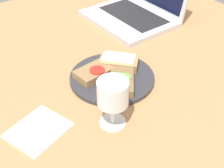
# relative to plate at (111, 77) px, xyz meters

# --- Properties ---
(wooden_table) EXTENTS (1.40, 1.40, 0.03)m
(wooden_table) POSITION_rel_plate_xyz_m (0.00, -0.02, -0.02)
(wooden_table) COLOR #B27F51
(wooden_table) RESTS_ON ground
(plate) EXTENTS (0.24, 0.24, 0.01)m
(plate) POSITION_rel_plate_xyz_m (0.00, 0.00, 0.00)
(plate) COLOR #333338
(plate) RESTS_ON wooden_table
(sandwich_with_cheese) EXTENTS (0.12, 0.12, 0.03)m
(sandwich_with_cheese) POSITION_rel_plate_xyz_m (-0.02, 0.04, 0.02)
(sandwich_with_cheese) COLOR #A88456
(sandwich_with_cheese) RESTS_ON plate
(sandwich_with_tomato) EXTENTS (0.07, 0.10, 0.03)m
(sandwich_with_tomato) POSITION_rel_plate_xyz_m (-0.03, -0.04, 0.02)
(sandwich_with_tomato) COLOR #937047
(sandwich_with_tomato) RESTS_ON plate
(sandwich_with_cucumber) EXTENTS (0.13, 0.12, 0.03)m
(sandwich_with_cucumber) POSITION_rel_plate_xyz_m (0.05, -0.00, 0.02)
(sandwich_with_cucumber) COLOR brown
(sandwich_with_cucumber) RESTS_ON plate
(wine_glass) EXTENTS (0.07, 0.07, 0.12)m
(wine_glass) POSITION_rel_plate_xyz_m (0.14, -0.10, 0.08)
(wine_glass) COLOR white
(wine_glass) RESTS_ON wooden_table
(laptop) EXTENTS (0.31, 0.29, 0.22)m
(laptop) POSITION_rel_plate_xyz_m (-0.25, 0.31, 0.03)
(laptop) COLOR silver
(laptop) RESTS_ON wooden_table
(napkin) EXTENTS (0.15, 0.16, 0.00)m
(napkin) POSITION_rel_plate_xyz_m (0.06, -0.26, -0.00)
(napkin) COLOR white
(napkin) RESTS_ON wooden_table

